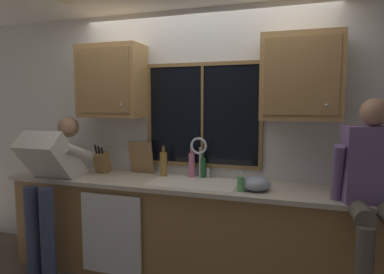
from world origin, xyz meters
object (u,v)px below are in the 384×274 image
at_px(person_sitting_on_counter, 374,181).
at_px(knife_block, 102,163).
at_px(cutting_board, 141,158).
at_px(mixing_bowl, 256,184).
at_px(soap_dispenser, 241,183).
at_px(bottle_tall_clear, 203,167).
at_px(bottle_green_glass, 192,164).
at_px(person_standing, 51,177).
at_px(bottle_amber_small, 164,163).

height_order(person_sitting_on_counter, knife_block, person_sitting_on_counter).
relative_size(cutting_board, mixing_bowl, 1.38).
bearing_deg(soap_dispenser, bottle_tall_clear, 138.18).
bearing_deg(bottle_green_glass, person_standing, -157.95).
height_order(bottle_green_glass, bottle_tall_clear, bottle_green_glass).
distance_m(person_sitting_on_counter, bottle_tall_clear, 1.48).
xyz_separation_m(cutting_board, bottle_green_glass, (0.55, 0.00, -0.04)).
distance_m(person_standing, soap_dispenser, 1.81).
height_order(cutting_board, bottle_tall_clear, cutting_board).
bearing_deg(bottle_tall_clear, soap_dispenser, -41.82).
xyz_separation_m(person_standing, bottle_amber_small, (0.97, 0.46, 0.11)).
relative_size(knife_block, bottle_tall_clear, 1.27).
bearing_deg(knife_block, bottle_green_glass, 6.56).
bearing_deg(bottle_green_glass, bottle_tall_clear, 4.78).
xyz_separation_m(bottle_green_glass, bottle_tall_clear, (0.11, 0.01, -0.02)).
bearing_deg(knife_block, mixing_bowl, -6.94).
xyz_separation_m(cutting_board, soap_dispenser, (1.10, -0.38, -0.10)).
bearing_deg(bottle_amber_small, bottle_tall_clear, 8.87).
height_order(person_standing, cutting_board, person_standing).
bearing_deg(person_sitting_on_counter, mixing_bowl, 167.58).
relative_size(soap_dispenser, bottle_tall_clear, 0.68).
bearing_deg(bottle_tall_clear, bottle_amber_small, -171.13).
relative_size(person_sitting_on_counter, cutting_board, 3.74).
xyz_separation_m(person_standing, soap_dispenser, (1.80, 0.12, 0.04)).
relative_size(mixing_bowl, bottle_green_glass, 0.79).
relative_size(knife_block, bottle_amber_small, 1.04).
bearing_deg(cutting_board, bottle_green_glass, 0.44).
bearing_deg(bottle_green_glass, soap_dispenser, -34.78).
relative_size(person_standing, bottle_amber_small, 4.87).
relative_size(person_sitting_on_counter, soap_dispenser, 7.33).
relative_size(soap_dispenser, bottle_green_glass, 0.56).
height_order(bottle_tall_clear, bottle_amber_small, bottle_amber_small).
xyz_separation_m(cutting_board, bottle_tall_clear, (0.66, 0.01, -0.06)).
xyz_separation_m(mixing_bowl, soap_dispenser, (-0.11, -0.08, 0.01)).
relative_size(knife_block, bottle_green_glass, 1.04).
xyz_separation_m(person_standing, bottle_green_glass, (1.25, 0.51, 0.11)).
distance_m(person_standing, person_sitting_on_counter, 2.76).
distance_m(person_sitting_on_counter, bottle_amber_small, 1.84).
distance_m(person_sitting_on_counter, knife_block, 2.48).
relative_size(cutting_board, soap_dispenser, 1.96).
xyz_separation_m(person_standing, cutting_board, (0.70, 0.50, 0.14)).
bearing_deg(person_standing, cutting_board, 35.50).
distance_m(knife_block, cutting_board, 0.41).
distance_m(person_standing, bottle_green_glass, 1.35).
xyz_separation_m(cutting_board, mixing_bowl, (1.21, -0.30, -0.11)).
bearing_deg(person_sitting_on_counter, bottle_green_glass, 161.98).
bearing_deg(mixing_bowl, knife_block, 173.06).
bearing_deg(mixing_bowl, person_sitting_on_counter, -12.42).
relative_size(person_sitting_on_counter, bottle_green_glass, 4.09).
relative_size(person_sitting_on_counter, bottle_tall_clear, 4.99).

